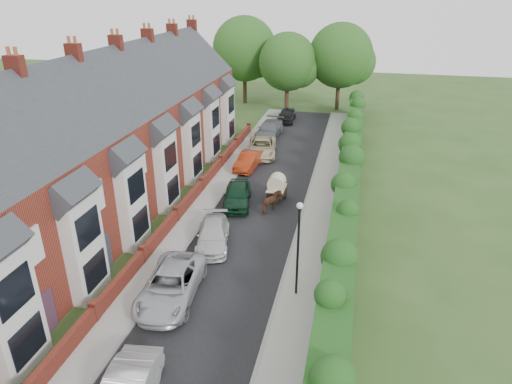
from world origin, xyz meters
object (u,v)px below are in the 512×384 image
car_silver_b (171,285)px  horse (272,203)px  car_beige (262,147)px  car_green (237,195)px  car_grey (270,129)px  horse_cart (277,186)px  car_black (287,115)px  lamppost (298,238)px  car_white (213,235)px  car_red (249,161)px

car_silver_b → horse: 10.74m
car_beige → car_green: bearing=-96.6°
car_silver_b → car_grey: (-0.40, 26.99, 0.01)m
car_green → horse_cart: (2.58, 1.23, 0.39)m
car_grey → car_beige: bearing=-83.3°
car_green → car_beige: 10.48m
horse → horse_cart: 1.90m
car_grey → car_black: (0.78, 5.95, -0.03)m
car_beige → horse: size_ratio=3.14×
car_black → horse_cart: (2.67, -20.79, 0.42)m
lamppost → car_white: lamppost is taller
car_red → car_black: bearing=92.1°
car_green → lamppost: bearing=-70.0°
lamppost → car_green: lamppost is taller
car_silver_b → car_green: 10.93m
car_silver_b → car_red: bearing=86.4°
lamppost → car_red: (-6.40, 16.32, -2.61)m
car_silver_b → horse: size_ratio=3.20×
car_white → car_beige: 16.06m
lamppost → car_white: bearing=145.9°
car_silver_b → car_grey: car_grey is taller
car_black → lamppost: bearing=-81.3°
car_white → car_red: bearing=80.7°
car_silver_b → car_white: bearing=80.2°
car_white → lamppost: bearing=-47.3°
car_grey → horse: bearing=-75.7°
car_green → horse_cart: bearing=14.8°
horse_cart → car_grey: bearing=103.1°
car_white → car_red: (-0.86, 12.57, 0.03)m
car_white → horse_cart: horse_cart is taller
car_white → car_green: bearing=76.7°
car_silver_b → car_green: (0.47, 10.92, 0.00)m
car_white → car_black: 27.60m
lamppost → car_red: 17.72m
car_green → horse: (2.58, -0.62, -0.04)m
car_silver_b → car_beige: (0.00, 21.39, -0.01)m
car_red → horse_cart: 6.73m
car_beige → car_silver_b: bearing=-99.2°
lamppost → car_beige: size_ratio=0.96×
car_silver_b → car_black: car_silver_b is taller
car_green → car_grey: bearing=82.4°
car_silver_b → horse: car_silver_b is taller
car_silver_b → car_green: car_green is taller
car_white → car_black: (-0.08, 27.60, 0.09)m
car_red → horse_cart: bearing=-54.1°
car_grey → horse_cart: size_ratio=1.90×
lamppost → car_silver_b: bearing=-165.2°
car_green → car_red: size_ratio=1.07×
car_silver_b → car_white: size_ratio=1.21×
car_silver_b → horse: (3.05, 10.30, -0.04)m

